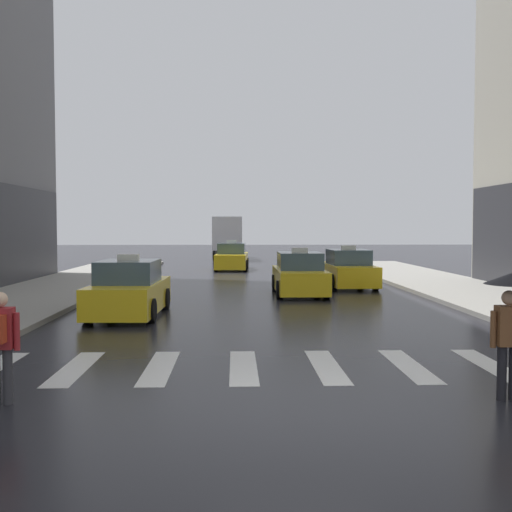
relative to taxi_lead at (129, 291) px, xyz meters
name	(u,v)px	position (x,y,z in m)	size (l,w,h in m)	color
ground_plane	(303,417)	(4.01, -9.63, -0.72)	(160.00, 160.00, 0.00)	black
crosswalk_markings	(285,366)	(4.01, -6.63, -0.72)	(11.30, 2.80, 0.01)	silver
taxi_lead	(129,291)	(0.00, 0.00, 0.00)	(2.02, 4.58, 1.80)	yellow
taxi_second	(299,276)	(5.56, 5.40, 0.00)	(1.94, 4.54, 1.80)	yellow
taxi_third	(348,270)	(7.95, 8.21, 0.00)	(2.03, 4.59, 1.80)	yellow
taxi_fourth	(232,258)	(2.89, 18.83, 0.00)	(2.10, 4.62, 1.80)	yellow
box_truck	(228,236)	(2.54, 30.23, 1.13)	(2.36, 7.57, 3.35)	#2D2D2D
pedestrian_with_backpack	(0,339)	(-0.32, -8.92, 0.25)	(0.55, 0.43, 1.65)	#333338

